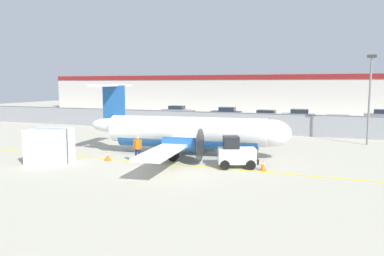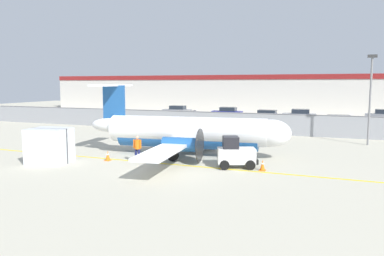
# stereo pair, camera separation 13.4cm
# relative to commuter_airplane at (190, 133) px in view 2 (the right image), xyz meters

# --- Properties ---
(ground_plane) EXTENTS (140.00, 140.00, 0.01)m
(ground_plane) POSITION_rel_commuter_airplane_xyz_m (0.55, -3.18, -1.60)
(ground_plane) COLOR #B2AD99
(perimeter_fence) EXTENTS (98.00, 0.10, 2.10)m
(perimeter_fence) POSITION_rel_commuter_airplane_xyz_m (0.55, 12.82, -0.49)
(perimeter_fence) COLOR gray
(perimeter_fence) RESTS_ON ground
(parking_lot_strip) EXTENTS (98.00, 17.00, 0.12)m
(parking_lot_strip) POSITION_rel_commuter_airplane_xyz_m (0.55, 24.32, -1.54)
(parking_lot_strip) COLOR #38383A
(parking_lot_strip) RESTS_ON ground
(background_building) EXTENTS (91.00, 8.10, 6.50)m
(background_building) POSITION_rel_commuter_airplane_xyz_m (0.55, 42.80, 1.66)
(background_building) COLOR beige
(background_building) RESTS_ON ground
(commuter_airplane) EXTENTS (14.48, 16.08, 4.92)m
(commuter_airplane) POSITION_rel_commuter_airplane_xyz_m (0.00, 0.00, 0.00)
(commuter_airplane) COLOR white
(commuter_airplane) RESTS_ON ground
(baggage_tug) EXTENTS (2.57, 2.05, 1.88)m
(baggage_tug) POSITION_rel_commuter_airplane_xyz_m (3.95, -2.62, -0.75)
(baggage_tug) COLOR silver
(baggage_tug) RESTS_ON ground
(ground_crew_worker) EXTENTS (0.55, 0.39, 1.70)m
(ground_crew_worker) POSITION_rel_commuter_airplane_xyz_m (-2.25, -3.40, -0.65)
(ground_crew_worker) COLOR #191E4C
(ground_crew_worker) RESTS_ON ground
(cargo_container) EXTENTS (2.71, 2.38, 2.20)m
(cargo_container) POSITION_rel_commuter_airplane_xyz_m (-7.25, -5.64, -0.50)
(cargo_container) COLOR silver
(cargo_container) RESTS_ON ground
(traffic_cone_near_left) EXTENTS (0.36, 0.36, 0.64)m
(traffic_cone_near_left) POSITION_rel_commuter_airplane_xyz_m (-4.30, -3.67, -1.29)
(traffic_cone_near_left) COLOR orange
(traffic_cone_near_left) RESTS_ON ground
(traffic_cone_near_right) EXTENTS (0.36, 0.36, 0.64)m
(traffic_cone_near_right) POSITION_rel_commuter_airplane_xyz_m (2.86, 1.20, -1.29)
(traffic_cone_near_right) COLOR orange
(traffic_cone_near_right) RESTS_ON ground
(traffic_cone_far_left) EXTENTS (0.36, 0.36, 0.64)m
(traffic_cone_far_left) POSITION_rel_commuter_airplane_xyz_m (-1.31, 1.59, -1.29)
(traffic_cone_far_left) COLOR orange
(traffic_cone_far_left) RESTS_ON ground
(traffic_cone_far_right) EXTENTS (0.36, 0.36, 0.64)m
(traffic_cone_far_right) POSITION_rel_commuter_airplane_xyz_m (5.60, -2.79, -1.29)
(traffic_cone_far_right) COLOR orange
(traffic_cone_far_right) RESTS_ON ground
(parked_car_0) EXTENTS (4.26, 2.12, 1.58)m
(parked_car_0) POSITION_rel_commuter_airplane_xyz_m (-13.37, 27.84, -0.71)
(parked_car_0) COLOR gray
(parked_car_0) RESTS_ON parking_lot_strip
(parked_car_1) EXTENTS (4.34, 2.31, 1.58)m
(parked_car_1) POSITION_rel_commuter_airplane_xyz_m (-8.00, 18.61, -0.71)
(parked_car_1) COLOR #19662D
(parked_car_1) RESTS_ON parking_lot_strip
(parked_car_2) EXTENTS (4.28, 2.17, 1.58)m
(parked_car_2) POSITION_rel_commuter_airplane_xyz_m (-5.24, 27.08, -0.71)
(parked_car_2) COLOR navy
(parked_car_2) RESTS_ON parking_lot_strip
(parked_car_3) EXTENTS (4.24, 2.07, 1.58)m
(parked_car_3) POSITION_rel_commuter_airplane_xyz_m (1.17, 23.38, -0.71)
(parked_car_3) COLOR navy
(parked_car_3) RESTS_ON parking_lot_strip
(parked_car_4) EXTENTS (4.29, 2.19, 1.58)m
(parked_car_4) POSITION_rel_commuter_airplane_xyz_m (4.72, 26.34, -0.71)
(parked_car_4) COLOR gray
(parked_car_4) RESTS_ON parking_lot_strip
(parked_car_5) EXTENTS (4.34, 2.32, 1.58)m
(parked_car_5) POSITION_rel_commuter_airplane_xyz_m (9.40, 18.29, -0.71)
(parked_car_5) COLOR #19662D
(parked_car_5) RESTS_ON parking_lot_strip
(parked_car_6) EXTENTS (4.34, 2.31, 1.58)m
(parked_car_6) POSITION_rel_commuter_airplane_xyz_m (14.82, 29.93, -0.71)
(parked_car_6) COLOR gray
(parked_car_6) RESTS_ON parking_lot_strip
(apron_light_pole) EXTENTS (0.70, 0.30, 7.27)m
(apron_light_pole) POSITION_rel_commuter_airplane_xyz_m (11.81, 9.46, 2.70)
(apron_light_pole) COLOR slate
(apron_light_pole) RESTS_ON ground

